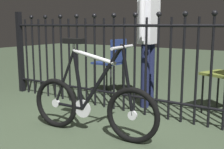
# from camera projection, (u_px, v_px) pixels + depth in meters

# --- Properties ---
(ground_plane) EXTENTS (20.00, 20.00, 0.00)m
(ground_plane) POSITION_uv_depth(u_px,v_px,m) (102.00, 134.00, 2.77)
(ground_plane) COLOR #3C4A35
(iron_fence) EXTENTS (4.32, 0.07, 1.24)m
(iron_fence) POSITION_uv_depth(u_px,v_px,m) (137.00, 61.00, 3.30)
(iron_fence) COLOR black
(iron_fence) RESTS_ON ground
(bicycle) EXTENTS (1.37, 0.40, 0.92)m
(bicycle) POSITION_uv_depth(u_px,v_px,m) (91.00, 103.00, 2.71)
(bicycle) COLOR black
(bicycle) RESTS_ON ground
(chair_navy) EXTENTS (0.41, 0.40, 0.84)m
(chair_navy) POSITION_uv_depth(u_px,v_px,m) (113.00, 60.00, 4.26)
(chair_navy) COLOR black
(chair_navy) RESTS_ON ground
(person_visitor) EXTENTS (0.22, 0.48, 1.62)m
(person_visitor) POSITION_uv_depth(u_px,v_px,m) (149.00, 31.00, 3.57)
(person_visitor) COLOR #191E3F
(person_visitor) RESTS_ON ground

